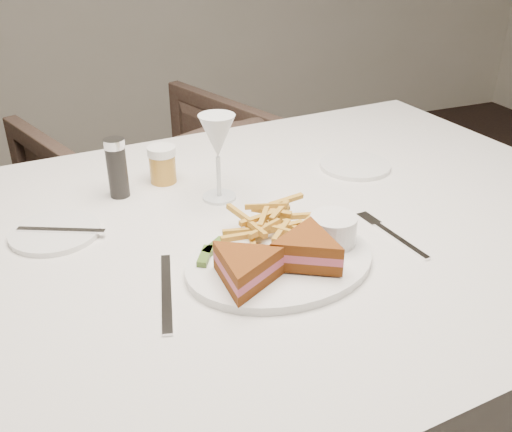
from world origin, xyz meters
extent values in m
cube|color=silver|center=(-0.37, 0.19, 0.38)|extent=(1.61, 1.14, 0.75)
imported|color=#45332A|center=(-0.34, 1.17, 0.37)|extent=(0.90, 0.87, 0.74)
ellipsoid|color=white|center=(-0.36, 0.05, 0.76)|extent=(0.34, 0.27, 0.01)
cube|color=silver|center=(-0.55, 0.05, 0.75)|extent=(0.06, 0.20, 0.00)
cylinder|color=white|center=(-0.69, 0.30, 0.76)|extent=(0.16, 0.16, 0.01)
cylinder|color=white|center=(-0.03, 0.36, 0.76)|extent=(0.16, 0.16, 0.01)
cylinder|color=black|center=(-0.56, 0.41, 0.81)|extent=(0.04, 0.04, 0.12)
cylinder|color=#B37E2B|center=(-0.46, 0.45, 0.79)|extent=(0.06, 0.06, 0.08)
cube|color=#416021|center=(-0.45, 0.12, 0.77)|extent=(0.05, 0.05, 0.01)
cube|color=#416021|center=(-0.47, 0.10, 0.77)|extent=(0.04, 0.06, 0.01)
cylinder|color=white|center=(-0.26, 0.07, 0.79)|extent=(0.08, 0.08, 0.05)
camera|label=1|loc=(-0.70, -0.66, 1.27)|focal=40.00mm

